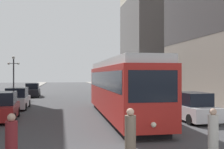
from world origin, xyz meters
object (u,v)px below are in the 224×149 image
at_px(transit_bus, 119,82).
at_px(parked_car_left_mid, 32,90).
at_px(pedestrian_on_sidewalk, 11,142).
at_px(pedestrian_crossing_far, 130,135).
at_px(lamp_post_left_far, 14,70).
at_px(pedestrian_crossing_near, 213,132).
at_px(parked_car_left_near, 2,107).
at_px(parked_car_left_far, 17,99).
at_px(parked_car_right_far, 192,108).
at_px(streetcar, 120,87).

bearing_deg(transit_bus, parked_car_left_mid, 173.31).
bearing_deg(pedestrian_on_sidewalk, pedestrian_crossing_far, -14.84).
distance_m(transit_bus, lamp_post_left_far, 13.58).
distance_m(parked_car_left_mid, pedestrian_crossing_near, 30.41).
relative_size(parked_car_left_near, lamp_post_left_far, 0.91).
bearing_deg(pedestrian_on_sidewalk, lamp_post_left_far, 82.31).
bearing_deg(parked_car_left_mid, parked_car_left_near, -90.85).
relative_size(parked_car_left_mid, pedestrian_on_sidewalk, 2.78).
relative_size(parked_car_left_near, parked_car_left_far, 1.04).
bearing_deg(lamp_post_left_far, parked_car_right_far, -53.64).
height_order(streetcar, parked_car_right_far, streetcar).
distance_m(parked_car_right_far, parked_car_left_far, 14.69).
distance_m(streetcar, parked_car_left_mid, 21.32).
height_order(parked_car_right_far, pedestrian_crossing_near, parked_car_right_far).
height_order(parked_car_left_near, pedestrian_crossing_near, parked_car_left_near).
xyz_separation_m(streetcar, pedestrian_crossing_near, (1.57, -9.12, -1.31)).
bearing_deg(pedestrian_crossing_near, lamp_post_left_far, 85.15).
bearing_deg(pedestrian_on_sidewalk, parked_car_left_far, 81.20).
bearing_deg(pedestrian_crossing_near, transit_bus, 56.98).
xyz_separation_m(parked_car_left_mid, lamp_post_left_far, (-1.90, -3.23, 2.66)).
distance_m(transit_bus, pedestrian_crossing_far, 27.80).
relative_size(parked_car_left_far, pedestrian_on_sidewalk, 2.59).
distance_m(streetcar, pedestrian_crossing_far, 9.41).
xyz_separation_m(pedestrian_crossing_near, pedestrian_crossing_far, (-3.19, -0.06, 0.04)).
xyz_separation_m(parked_car_left_mid, pedestrian_crossing_far, (6.09, -29.01, -0.02)).
relative_size(parked_car_left_near, parked_car_left_mid, 0.97).
bearing_deg(lamp_post_left_far, parked_car_left_near, -83.36).
xyz_separation_m(streetcar, parked_car_right_far, (4.20, -2.16, -1.26)).
xyz_separation_m(parked_car_left_near, lamp_post_left_far, (-1.90, 16.30, 2.66)).
relative_size(parked_car_left_mid, parked_car_left_far, 1.07).
distance_m(parked_car_left_near, pedestrian_crossing_near, 13.23).
height_order(pedestrian_crossing_far, lamp_post_left_far, lamp_post_left_far).
xyz_separation_m(parked_car_right_far, parked_car_left_far, (-11.92, 8.59, 0.00)).
bearing_deg(pedestrian_crossing_near, pedestrian_on_sidewalk, 153.08).
xyz_separation_m(parked_car_left_far, pedestrian_crossing_far, (6.09, -15.61, -0.02)).
bearing_deg(parked_car_left_near, lamp_post_left_far, 93.48).
bearing_deg(parked_car_left_far, parked_car_left_near, -90.24).
height_order(parked_car_left_near, parked_car_left_mid, same).
bearing_deg(transit_bus, parked_car_right_far, -86.80).
relative_size(streetcar, pedestrian_on_sidewalk, 8.56).
distance_m(parked_car_left_far, pedestrian_on_sidewalk, 15.88).
height_order(parked_car_right_far, pedestrian_crossing_far, parked_car_right_far).
xyz_separation_m(streetcar, lamp_post_left_far, (-9.62, 16.61, 1.40)).
distance_m(parked_car_left_far, lamp_post_left_far, 10.68).
bearing_deg(lamp_post_left_far, transit_bus, 6.21).
height_order(pedestrian_crossing_near, lamp_post_left_far, lamp_post_left_far).
relative_size(transit_bus, parked_car_left_far, 2.53).
bearing_deg(pedestrian_on_sidewalk, parked_car_left_near, 86.04).
height_order(parked_car_right_far, pedestrian_on_sidewalk, parked_car_right_far).
bearing_deg(parked_car_right_far, pedestrian_crossing_near, 67.47).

